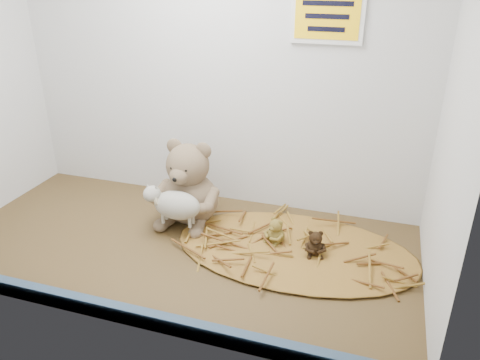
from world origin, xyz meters
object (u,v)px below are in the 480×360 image
(toy_lamb, at_px, (177,205))
(mini_teddy_tan, at_px, (276,230))
(main_teddy, at_px, (190,182))
(mini_teddy_brown, at_px, (315,242))

(toy_lamb, relative_size, mini_teddy_tan, 2.44)
(main_teddy, height_order, toy_lamb, main_teddy)
(mini_teddy_tan, bearing_deg, toy_lamb, -141.58)
(mini_teddy_brown, bearing_deg, main_teddy, 152.75)
(main_teddy, xyz_separation_m, mini_teddy_tan, (0.26, -0.05, -0.07))
(main_teddy, xyz_separation_m, toy_lamb, (0.00, -0.09, -0.03))
(toy_lamb, bearing_deg, mini_teddy_brown, 0.76)
(main_teddy, relative_size, mini_teddy_brown, 3.60)
(mini_teddy_tan, distance_m, mini_teddy_brown, 0.11)
(toy_lamb, height_order, mini_teddy_brown, toy_lamb)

